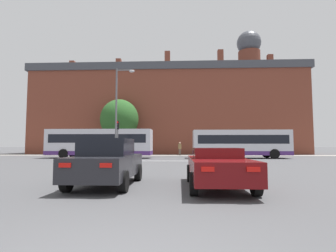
% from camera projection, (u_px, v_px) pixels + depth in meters
% --- Properties ---
extents(stop_line_strip, '(7.58, 0.30, 0.01)m').
position_uv_depth(stop_line_strip, '(172.00, 161.00, 23.13)').
color(stop_line_strip, silver).
rests_on(stop_line_strip, ground_plane).
extents(far_pavement, '(68.42, 2.50, 0.01)m').
position_uv_depth(far_pavement, '(175.00, 155.00, 35.96)').
color(far_pavement, '#A09B91').
rests_on(far_pavement, ground_plane).
extents(brick_civic_building, '(44.72, 11.29, 21.28)m').
position_uv_depth(brick_civic_building, '(169.00, 111.00, 45.43)').
color(brick_civic_building, brown).
rests_on(brick_civic_building, ground_plane).
extents(car_saloon_left, '(1.94, 4.26, 1.61)m').
position_uv_depth(car_saloon_left, '(108.00, 162.00, 9.02)').
color(car_saloon_left, '#232328').
rests_on(car_saloon_left, ground_plane).
extents(car_roadster_right, '(1.92, 4.54, 1.29)m').
position_uv_depth(car_roadster_right, '(217.00, 167.00, 8.56)').
color(car_roadster_right, '#600C0F').
rests_on(car_roadster_right, ground_plane).
extents(bus_crossing_lead, '(10.14, 2.74, 3.00)m').
position_uv_depth(bus_crossing_lead, '(240.00, 143.00, 28.12)').
color(bus_crossing_lead, silver).
rests_on(bus_crossing_lead, ground_plane).
extents(bus_crossing_trailing, '(11.25, 2.75, 3.10)m').
position_uv_depth(bus_crossing_trailing, '(100.00, 143.00, 28.48)').
color(bus_crossing_trailing, silver).
rests_on(bus_crossing_trailing, ground_plane).
extents(traffic_light_near_left, '(0.26, 0.31, 3.67)m').
position_uv_depth(traffic_light_near_left, '(118.00, 133.00, 24.55)').
color(traffic_light_near_left, slate).
rests_on(traffic_light_near_left, ground_plane).
extents(traffic_light_far_left, '(0.26, 0.31, 3.71)m').
position_uv_depth(traffic_light_far_left, '(140.00, 137.00, 35.51)').
color(traffic_light_far_left, slate).
rests_on(traffic_light_far_left, ground_plane).
extents(street_lamp_junction, '(1.73, 0.36, 8.42)m').
position_uv_depth(street_lamp_junction, '(119.00, 105.00, 23.83)').
color(street_lamp_junction, slate).
rests_on(street_lamp_junction, ground_plane).
extents(pedestrian_waiting, '(0.44, 0.31, 1.83)m').
position_uv_depth(pedestrian_waiting, '(180.00, 147.00, 35.85)').
color(pedestrian_waiting, brown).
rests_on(pedestrian_waiting, ground_plane).
extents(tree_by_building, '(5.61, 5.61, 8.16)m').
position_uv_depth(tree_by_building, '(119.00, 119.00, 38.60)').
color(tree_by_building, '#4C3823').
rests_on(tree_by_building, ground_plane).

